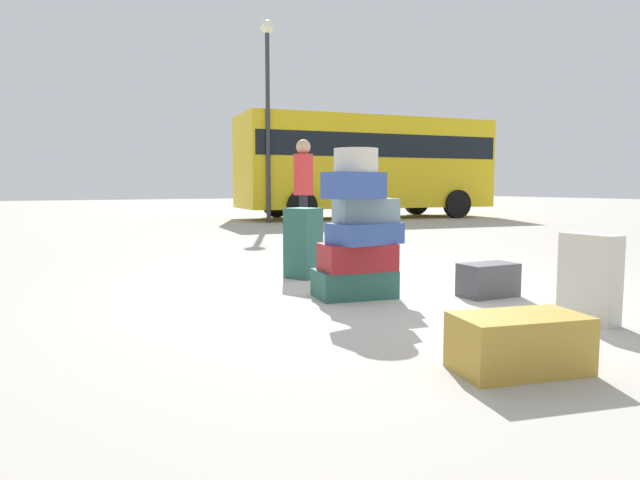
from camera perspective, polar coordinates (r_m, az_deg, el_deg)
The scene contains 9 objects.
ground_plane at distance 5.45m, azimuth 6.60°, elevation -5.41°, with size 80.00×80.00×0.00m, color #ADA89E.
suitcase_tower at distance 5.17m, azimuth 3.87°, elevation 0.51°, with size 0.81×0.61×1.36m.
suitcase_tan_upright_blue at distance 3.36m, azimuth 19.45°, elevation -9.78°, with size 0.72×0.39×0.32m, color #B28C33.
suitcase_cream_right_side at distance 4.71m, azimuth 25.53°, elevation -3.51°, with size 0.17×0.44×0.67m, color beige.
suitcase_charcoal_foreground_near at distance 5.49m, azimuth 16.60°, elevation -3.87°, with size 0.53×0.30×0.31m, color #4C4C51.
suitcase_teal_left_side at distance 6.28m, azimuth -1.71°, elevation -0.32°, with size 0.31×0.33×0.78m, color #26594C.
person_bearded_onlooker at distance 8.60m, azimuth -1.69°, elevation 5.54°, with size 0.30×0.31×1.72m.
parked_bus at distance 18.37m, azimuth 4.65°, elevation 7.97°, with size 8.38×3.50×3.15m.
lamp_post at distance 16.04m, azimuth -5.31°, elevation 14.85°, with size 0.36×0.36×5.50m.
Camera 1 is at (-3.08, -4.37, 1.02)m, focal length 31.71 mm.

